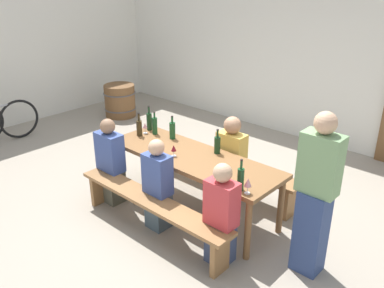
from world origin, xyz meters
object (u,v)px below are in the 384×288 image
at_px(tasting_table, 192,161).
at_px(wine_bottle_1, 172,130).
at_px(wine_bottle_2, 155,125).
at_px(wine_bottle_3, 149,121).
at_px(wine_bottle_5, 241,179).
at_px(seated_guest_far_0, 231,161).
at_px(seated_guest_near_0, 111,164).
at_px(wine_glass_0, 248,183).
at_px(seated_guest_near_2, 221,217).
at_px(bench_near, 151,206).
at_px(bench_far, 226,166).
at_px(wine_bottle_4, 217,145).
at_px(wine_bottle_0, 139,128).
at_px(wine_glass_1, 174,149).
at_px(standing_host, 315,198).
at_px(wine_glass_2, 145,126).
at_px(wine_barrel, 120,100).
at_px(seated_guest_near_1, 158,187).

bearing_deg(tasting_table, wine_bottle_1, 157.89).
height_order(wine_bottle_2, wine_bottle_3, wine_bottle_3).
height_order(wine_bottle_5, seated_guest_far_0, seated_guest_far_0).
bearing_deg(wine_bottle_3, seated_guest_near_0, -82.25).
bearing_deg(wine_glass_0, seated_guest_near_2, -119.73).
bearing_deg(wine_glass_0, wine_bottle_3, 165.28).
xyz_separation_m(bench_near, bench_far, (0.00, 1.36, 0.00)).
height_order(wine_bottle_2, seated_guest_far_0, seated_guest_far_0).
bearing_deg(seated_guest_near_0, wine_bottle_1, -25.53).
bearing_deg(bench_near, wine_bottle_4, 79.37).
distance_m(wine_bottle_0, wine_bottle_4, 1.16).
bearing_deg(wine_glass_1, bench_near, -73.98).
relative_size(wine_glass_1, standing_host, 0.08).
distance_m(tasting_table, wine_glass_0, 1.07).
distance_m(seated_guest_near_2, seated_guest_far_0, 1.26).
height_order(wine_bottle_2, wine_bottle_5, wine_bottle_5).
xyz_separation_m(bench_near, wine_glass_0, (1.01, 0.39, 0.51)).
height_order(wine_bottle_3, seated_guest_near_2, seated_guest_near_2).
height_order(seated_guest_near_2, seated_guest_far_0, seated_guest_far_0).
xyz_separation_m(tasting_table, wine_glass_2, (-0.96, 0.11, 0.18)).
relative_size(bench_far, wine_glass_1, 15.47).
distance_m(wine_bottle_0, wine_bottle_5, 1.89).
height_order(bench_far, seated_guest_near_0, seated_guest_near_0).
bearing_deg(seated_guest_near_2, seated_guest_near_0, 90.00).
bearing_deg(wine_bottle_4, wine_barrel, 159.09).
height_order(wine_bottle_4, seated_guest_near_0, seated_guest_near_0).
distance_m(tasting_table, bench_far, 0.75).
height_order(bench_near, standing_host, standing_host).
distance_m(wine_bottle_0, seated_guest_near_2, 1.93).
bearing_deg(bench_near, wine_barrel, 146.37).
distance_m(bench_near, bench_far, 1.36).
bearing_deg(seated_guest_far_0, wine_glass_1, -26.28).
bearing_deg(seated_guest_near_1, wine_bottle_2, 48.47).
bearing_deg(bench_far, wine_barrel, 164.23).
bearing_deg(wine_glass_2, wine_bottle_5, -11.79).
distance_m(wine_glass_2, seated_guest_far_0, 1.26).
xyz_separation_m(bench_far, wine_bottle_4, (0.18, -0.42, 0.50)).
relative_size(bench_far, wine_bottle_0, 6.86).
bearing_deg(seated_guest_near_1, standing_host, -73.28).
distance_m(bench_far, wine_bottle_0, 1.27).
bearing_deg(wine_bottle_0, standing_host, -0.73).
relative_size(bench_near, seated_guest_far_0, 1.90).
distance_m(wine_bottle_1, wine_bottle_3, 0.46).
height_order(wine_bottle_2, standing_host, standing_host).
bearing_deg(tasting_table, wine_glass_2, 173.62).
bearing_deg(tasting_table, seated_guest_near_1, -94.57).
height_order(wine_glass_0, seated_guest_near_2, seated_guest_near_2).
relative_size(wine_bottle_5, standing_host, 0.20).
bearing_deg(wine_glass_1, wine_bottle_3, 155.37).
xyz_separation_m(wine_bottle_4, wine_glass_1, (-0.33, -0.42, -0.01)).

